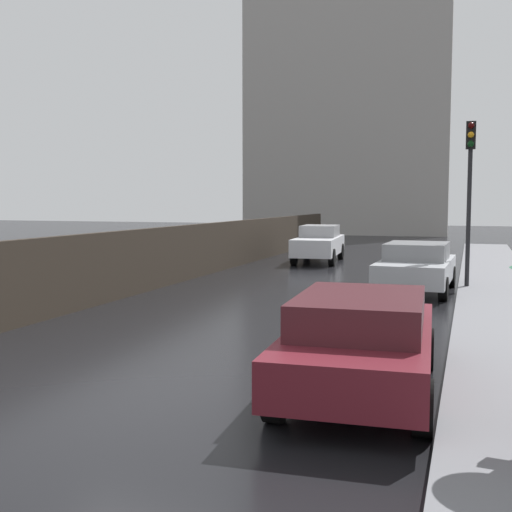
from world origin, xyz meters
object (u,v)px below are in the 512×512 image
Objects in this scene: car_white_far_ahead at (319,243)px; traffic_light at (470,173)px; car_maroon_mid_road at (361,340)px; car_silver_near_kerb at (416,266)px.

traffic_light is (5.87, -7.02, 2.51)m from car_white_far_ahead.
car_white_far_ahead is (-4.60, 17.49, 0.07)m from car_maroon_mid_road.
car_maroon_mid_road is 0.96× the size of traffic_light.
traffic_light is at bearing 80.11° from car_maroon_mid_road.
car_silver_near_kerb is 0.94× the size of traffic_light.
car_white_far_ahead is at bearing 101.75° from car_maroon_mid_road.
car_white_far_ahead reaches higher than car_maroon_mid_road.
car_white_far_ahead reaches higher than car_silver_near_kerb.
car_maroon_mid_road is (0.07, -9.87, -0.00)m from car_silver_near_kerb.
traffic_light reaches higher than car_maroon_mid_road.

